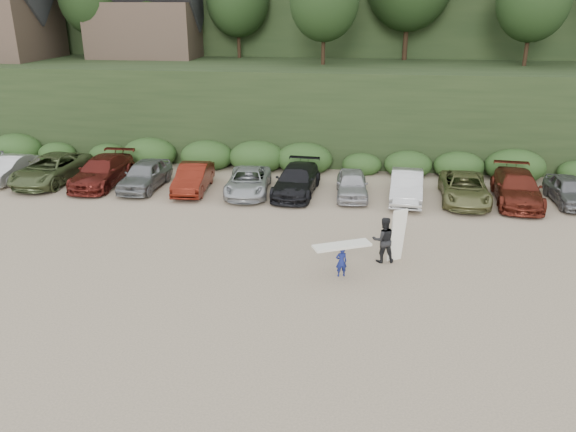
# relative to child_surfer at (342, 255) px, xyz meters

# --- Properties ---
(ground) EXTENTS (120.00, 120.00, 0.00)m
(ground) POSITION_rel_child_surfer_xyz_m (-4.18, -0.13, -0.92)
(ground) COLOR tan
(ground) RESTS_ON ground
(parked_cars) EXTENTS (39.14, 5.97, 1.62)m
(parked_cars) POSITION_rel_child_surfer_xyz_m (-4.68, 9.79, -0.15)
(parked_cars) COLOR #AFAEB3
(parked_cars) RESTS_ON ground
(child_surfer) EXTENTS (2.31, 1.53, 1.35)m
(child_surfer) POSITION_rel_child_surfer_xyz_m (0.00, 0.00, 0.00)
(child_surfer) COLOR navy
(child_surfer) RESTS_ON ground
(adult_surfer) EXTENTS (1.45, 0.92, 2.30)m
(adult_surfer) POSITION_rel_child_surfer_xyz_m (1.69, 1.57, 0.07)
(adult_surfer) COLOR black
(adult_surfer) RESTS_ON ground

